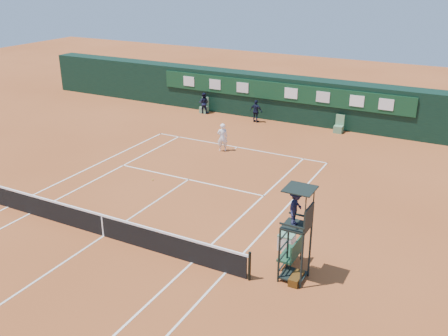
# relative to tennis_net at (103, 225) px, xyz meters

# --- Properties ---
(ground) EXTENTS (90.00, 90.00, 0.00)m
(ground) POSITION_rel_tennis_net_xyz_m (0.00, 0.00, -0.51)
(ground) COLOR #AA5428
(ground) RESTS_ON ground
(court_lines) EXTENTS (11.05, 23.85, 0.01)m
(court_lines) POSITION_rel_tennis_net_xyz_m (0.00, 0.00, -0.50)
(court_lines) COLOR silver
(court_lines) RESTS_ON ground
(tennis_net) EXTENTS (12.90, 0.10, 1.10)m
(tennis_net) POSITION_rel_tennis_net_xyz_m (0.00, 0.00, 0.00)
(tennis_net) COLOR black
(tennis_net) RESTS_ON ground
(back_wall) EXTENTS (40.00, 1.65, 3.00)m
(back_wall) POSITION_rel_tennis_net_xyz_m (0.00, 18.74, 1.00)
(back_wall) COLOR black
(back_wall) RESTS_ON ground
(linesman_chair_left) EXTENTS (0.55, 0.50, 1.15)m
(linesman_chair_left) POSITION_rel_tennis_net_xyz_m (-5.50, 17.48, -0.19)
(linesman_chair_left) COLOR #5A8966
(linesman_chair_left) RESTS_ON ground
(linesman_chair_right) EXTENTS (0.55, 0.50, 1.15)m
(linesman_chair_right) POSITION_rel_tennis_net_xyz_m (4.50, 17.48, -0.19)
(linesman_chair_right) COLOR #59895E
(linesman_chair_right) RESTS_ON ground
(umpire_chair) EXTENTS (0.96, 0.95, 3.42)m
(umpire_chair) POSITION_rel_tennis_net_xyz_m (7.69, 0.78, 1.95)
(umpire_chair) COLOR black
(umpire_chair) RESTS_ON ground
(player_bench) EXTENTS (0.56, 1.20, 1.10)m
(player_bench) POSITION_rel_tennis_net_xyz_m (7.39, 1.50, 0.09)
(player_bench) COLOR #1B4429
(player_bench) RESTS_ON ground
(tennis_bag) EXTENTS (0.33, 0.76, 0.28)m
(tennis_bag) POSITION_rel_tennis_net_xyz_m (7.86, 0.63, -0.37)
(tennis_bag) COLOR black
(tennis_bag) RESTS_ON ground
(cooler) EXTENTS (0.57, 0.57, 0.65)m
(cooler) POSITION_rel_tennis_net_xyz_m (6.78, 2.50, -0.18)
(cooler) COLOR silver
(cooler) RESTS_ON ground
(tennis_ball) EXTENTS (0.07, 0.07, 0.07)m
(tennis_ball) POSITION_rel_tennis_net_xyz_m (-1.54, 5.49, -0.47)
(tennis_ball) COLOR #B4C62E
(tennis_ball) RESTS_ON ground
(player) EXTENTS (0.72, 0.67, 1.66)m
(player) POSITION_rel_tennis_net_xyz_m (-0.48, 10.93, 0.32)
(player) COLOR white
(player) RESTS_ON ground
(ball_kid_left) EXTENTS (0.86, 0.75, 1.52)m
(ball_kid_left) POSITION_rel_tennis_net_xyz_m (-5.46, 17.34, 0.25)
(ball_kid_left) COLOR black
(ball_kid_left) RESTS_ON ground
(ball_kid_right) EXTENTS (0.93, 0.44, 1.55)m
(ball_kid_right) POSITION_rel_tennis_net_xyz_m (-1.17, 17.10, 0.27)
(ball_kid_right) COLOR black
(ball_kid_right) RESTS_ON ground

